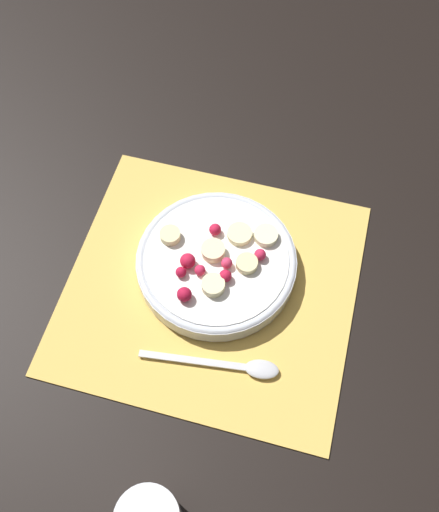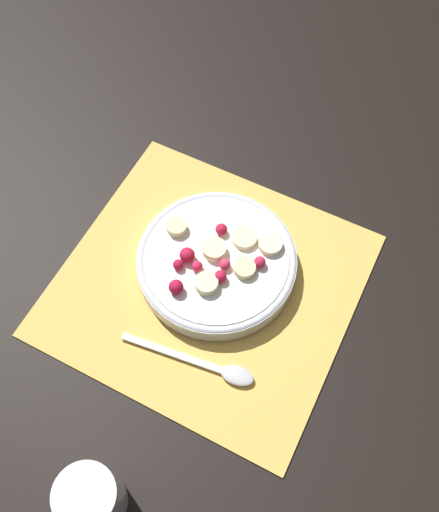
# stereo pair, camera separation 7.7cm
# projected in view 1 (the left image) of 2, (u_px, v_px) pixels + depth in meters

# --- Properties ---
(ground_plane) EXTENTS (3.00, 3.00, 0.00)m
(ground_plane) POSITION_uv_depth(u_px,v_px,m) (211.00, 287.00, 0.79)
(ground_plane) COLOR black
(placemat) EXTENTS (0.39, 0.37, 0.01)m
(placemat) POSITION_uv_depth(u_px,v_px,m) (211.00, 286.00, 0.79)
(placemat) COLOR #E0B251
(placemat) RESTS_ON ground_plane
(fruit_bowl) EXTENTS (0.22, 0.22, 0.05)m
(fruit_bowl) POSITION_uv_depth(u_px,v_px,m) (219.00, 262.00, 0.79)
(fruit_bowl) COLOR silver
(fruit_bowl) RESTS_ON placemat
(spoon) EXTENTS (0.18, 0.04, 0.01)m
(spoon) POSITION_uv_depth(u_px,v_px,m) (237.00, 366.00, 0.73)
(spoon) COLOR silver
(spoon) RESTS_ON placemat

